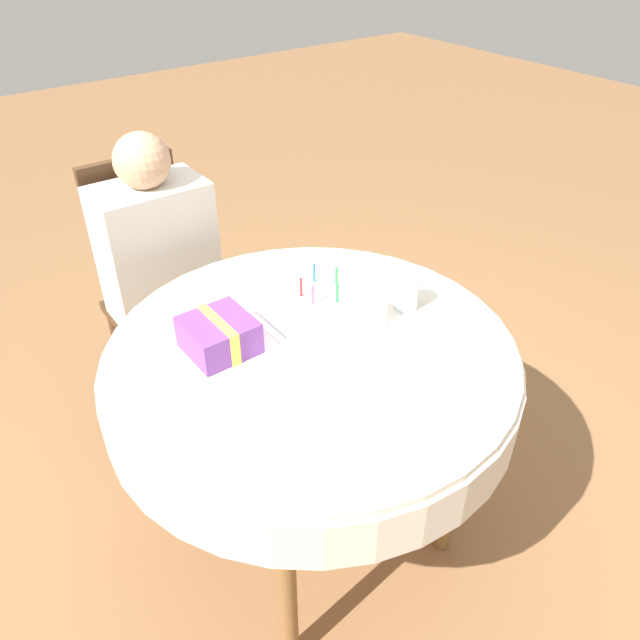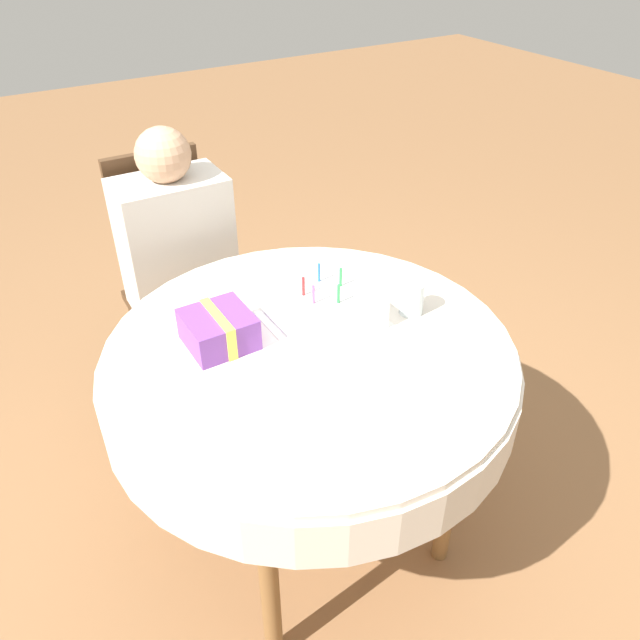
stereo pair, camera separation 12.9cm
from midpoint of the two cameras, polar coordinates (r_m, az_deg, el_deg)
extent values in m
plane|color=#8C603D|center=(2.19, -2.42, -18.56)|extent=(12.00, 12.00, 0.00)
cylinder|color=silver|center=(1.64, -3.06, -2.74)|extent=(1.08, 1.08, 0.02)
cylinder|color=silver|center=(1.69, -2.98, -4.85)|extent=(1.10, 1.10, 0.14)
cylinder|color=brown|center=(1.65, -5.52, -22.50)|extent=(0.05, 0.05, 0.75)
cylinder|color=brown|center=(1.89, 10.30, -13.03)|extent=(0.05, 0.05, 0.75)
cylinder|color=brown|center=(2.00, -14.81, -10.28)|extent=(0.05, 0.05, 0.75)
cylinder|color=brown|center=(2.20, -0.74, -3.95)|extent=(0.05, 0.05, 0.75)
cube|color=#4C331E|center=(2.39, -15.27, 0.68)|extent=(0.38, 0.38, 0.04)
cube|color=#4C331E|center=(2.40, -17.94, 8.06)|extent=(0.34, 0.03, 0.52)
cylinder|color=#4C331E|center=(2.37, -16.40, -7.18)|extent=(0.04, 0.04, 0.44)
cylinder|color=#4C331E|center=(2.46, -9.49, -4.36)|extent=(0.04, 0.04, 0.44)
cylinder|color=#4C331E|center=(2.62, -19.09, -3.20)|extent=(0.04, 0.04, 0.44)
cylinder|color=#4C331E|center=(2.69, -12.74, -0.77)|extent=(0.04, 0.04, 0.44)
cylinder|color=tan|center=(2.37, -14.92, -6.30)|extent=(0.09, 0.09, 0.48)
cylinder|color=tan|center=(2.42, -10.91, -4.67)|extent=(0.09, 0.09, 0.48)
cube|color=beige|center=(2.26, -16.27, 6.08)|extent=(0.38, 0.24, 0.48)
sphere|color=tan|center=(2.13, -17.71, 13.67)|extent=(0.18, 0.18, 0.18)
cube|color=white|center=(1.73, -1.99, -0.02)|extent=(0.30, 0.30, 0.00)
cube|color=white|center=(1.71, -2.02, 1.16)|extent=(0.25, 0.25, 0.08)
cylinder|color=green|center=(1.70, -0.65, 3.98)|extent=(0.01, 0.01, 0.06)
cylinder|color=blue|center=(1.72, -2.69, 4.29)|extent=(0.01, 0.01, 0.06)
cylinder|color=red|center=(1.66, -3.97, 2.96)|extent=(0.01, 0.01, 0.06)
cylinder|color=#D166B2|center=(1.63, -2.97, 2.27)|extent=(0.01, 0.01, 0.06)
cylinder|color=green|center=(1.63, -0.67, 2.44)|extent=(0.01, 0.01, 0.06)
cylinder|color=silver|center=(1.76, 5.87, 2.40)|extent=(0.07, 0.07, 0.10)
cube|color=#753D99|center=(1.63, -11.48, -1.42)|extent=(0.17, 0.17, 0.09)
cube|color=#EAE54C|center=(1.63, -11.48, -1.42)|extent=(0.03, 0.17, 0.10)
camera|label=1|loc=(0.06, -92.25, -1.58)|focal=35.00mm
camera|label=2|loc=(0.06, 87.75, 1.58)|focal=35.00mm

